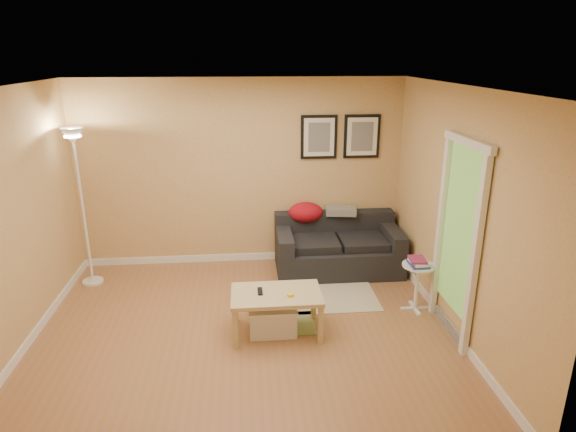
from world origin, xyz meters
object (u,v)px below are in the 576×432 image
Objects in this scene: sofa at (338,245)px; book_stack at (418,262)px; side_table at (417,287)px; storage_bin at (273,319)px; floor_lamp at (83,213)px; coffee_table at (276,313)px.

sofa reaches higher than book_stack.
storage_bin is at bearing -169.02° from side_table.
side_table is (1.71, 0.33, 0.13)m from storage_bin.
storage_bin is 0.25× the size of floor_lamp.
storage_bin is (-0.04, 0.02, -0.08)m from coffee_table.
book_stack is at bearing -59.63° from sofa.
sofa reaches higher than side_table.
coffee_table is 1.85× the size of storage_bin.
sofa is 2.93× the size of side_table.
book_stack is 4.17m from floor_lamp.
side_table is (0.71, -1.18, -0.09)m from sofa.
side_table is 2.20× the size of book_stack.
book_stack is 0.13× the size of floor_lamp.
sofa is 1.82m from coffee_table.
floor_lamp is at bearing 167.43° from coffee_table.
storage_bin is at bearing 172.10° from book_stack.
coffee_table is at bearing -168.09° from side_table.
floor_lamp is (-4.02, 1.09, 0.68)m from side_table.
floor_lamp is (-2.35, 1.44, 0.73)m from coffee_table.
coffee_table is at bearing -31.54° from floor_lamp.
side_table is at bearing -58.95° from sofa.
floor_lamp reaches higher than coffee_table.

